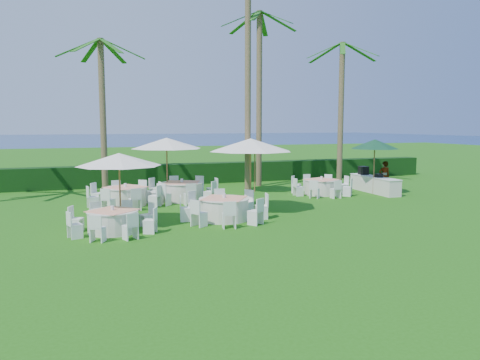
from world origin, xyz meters
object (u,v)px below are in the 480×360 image
(banquet_table_d, at_px, (126,196))
(umbrella_green, at_px, (375,144))
(banquet_table_f, at_px, (321,187))
(staff_person, at_px, (384,177))
(umbrella_c, at_px, (167,143))
(umbrella_a, at_px, (119,160))
(buffet_table, at_px, (374,184))
(umbrella_d, at_px, (255,146))
(banquet_table_e, at_px, (182,191))
(banquet_table_a, at_px, (113,221))
(umbrella_b, at_px, (251,145))
(banquet_table_b, at_px, (224,208))

(banquet_table_d, relative_size, umbrella_green, 1.17)
(banquet_table_f, bearing_deg, staff_person, -5.22)
(umbrella_c, distance_m, staff_person, 11.35)
(banquet_table_d, height_order, staff_person, staff_person)
(banquet_table_f, distance_m, umbrella_a, 11.21)
(umbrella_c, distance_m, umbrella_green, 10.34)
(umbrella_c, xyz_separation_m, buffet_table, (10.56, -1.13, -2.20))
(umbrella_c, height_order, umbrella_green, umbrella_c)
(umbrella_d, bearing_deg, banquet_table_e, -160.80)
(banquet_table_a, relative_size, umbrella_green, 1.02)
(umbrella_d, relative_size, buffet_table, 0.75)
(umbrella_a, height_order, umbrella_b, umbrella_b)
(umbrella_green, bearing_deg, umbrella_a, -164.61)
(banquet_table_e, bearing_deg, umbrella_a, -124.19)
(umbrella_d, distance_m, buffet_table, 6.49)
(umbrella_c, height_order, buffet_table, umbrella_c)
(umbrella_a, height_order, umbrella_green, umbrella_green)
(umbrella_a, relative_size, umbrella_d, 1.07)
(banquet_table_e, bearing_deg, banquet_table_f, -4.02)
(umbrella_c, bearing_deg, umbrella_b, -57.73)
(banquet_table_a, relative_size, umbrella_a, 0.98)
(banquet_table_b, xyz_separation_m, banquet_table_e, (-0.50, 4.88, 0.02))
(banquet_table_b, bearing_deg, umbrella_d, 59.85)
(umbrella_a, bearing_deg, banquet_table_d, 81.94)
(banquet_table_b, distance_m, banquet_table_e, 4.90)
(umbrella_green, bearing_deg, banquet_table_a, -161.46)
(banquet_table_b, relative_size, umbrella_b, 0.97)
(banquet_table_b, xyz_separation_m, umbrella_c, (-1.11, 5.25, 2.21))
(buffet_table, bearing_deg, umbrella_d, 159.10)
(banquet_table_a, relative_size, staff_person, 1.75)
(banquet_table_b, distance_m, umbrella_a, 4.15)
(umbrella_b, height_order, umbrella_d, umbrella_b)
(umbrella_a, bearing_deg, buffet_table, 16.72)
(banquet_table_e, xyz_separation_m, umbrella_green, (9.62, -1.18, 2.07))
(banquet_table_b, bearing_deg, umbrella_a, 177.35)
(banquet_table_e, distance_m, umbrella_green, 9.91)
(banquet_table_a, height_order, banquet_table_e, banquet_table_e)
(banquet_table_b, height_order, umbrella_c, umbrella_c)
(banquet_table_d, xyz_separation_m, banquet_table_f, (9.61, -0.01, -0.03))
(buffet_table, bearing_deg, banquet_table_b, -156.44)
(umbrella_d, bearing_deg, staff_person, -19.66)
(umbrella_b, bearing_deg, umbrella_d, 66.92)
(umbrella_d, bearing_deg, buffet_table, -20.90)
(banquet_table_d, relative_size, umbrella_d, 1.20)
(banquet_table_e, distance_m, staff_person, 10.57)
(banquet_table_f, relative_size, buffet_table, 0.84)
(banquet_table_f, distance_m, umbrella_green, 3.43)
(banquet_table_d, height_order, umbrella_a, umbrella_a)
(umbrella_c, xyz_separation_m, umbrella_green, (10.22, -1.55, -0.12))
(umbrella_b, xyz_separation_m, staff_person, (8.55, 2.90, -1.89))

